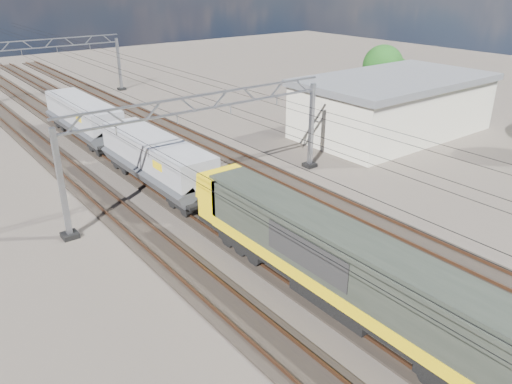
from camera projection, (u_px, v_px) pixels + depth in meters
ground at (243, 217)px, 31.38m from camera, size 160.00×160.00×0.00m
track_outer_west at (157, 245)px, 28.00m from camera, size 2.60×140.00×0.30m
track_loco at (216, 225)px, 30.23m from camera, size 2.60×140.00×0.30m
track_inner_east at (267, 208)px, 32.47m from camera, size 2.60×140.00×0.30m
track_outer_east at (312, 193)px, 34.70m from camera, size 2.60×140.00×0.30m
catenary_gantry_mid at (206, 142)px, 32.71m from camera, size 19.90×0.90×7.11m
catenary_gantry_far at (42, 67)px, 58.83m from camera, size 19.90×0.90×7.11m
overhead_wires at (174, 103)px, 34.87m from camera, size 12.03×140.00×0.53m
locomotive at (343, 265)px, 21.90m from camera, size 2.76×21.10×3.62m
hopper_wagon_lead at (156, 159)px, 34.77m from camera, size 3.38×13.00×3.25m
hopper_wagon_mid at (83, 116)px, 45.08m from camera, size 3.38×13.00×3.25m
industrial_shed at (393, 105)px, 46.93m from camera, size 18.60×10.60×5.40m
tree_far at (386, 67)px, 56.58m from camera, size 5.10×4.70×6.82m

